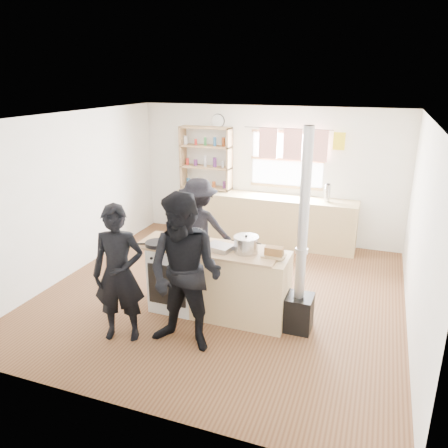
{
  "coord_description": "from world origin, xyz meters",
  "views": [
    {
      "loc": [
        1.96,
        -5.35,
        3.0
      ],
      "look_at": [
        0.06,
        -0.1,
        1.1
      ],
      "focal_mm": 35.0,
      "sensor_mm": 36.0,
      "label": 1
    }
  ],
  "objects_px": {
    "cooking_island": "(219,281)",
    "person_near_left": "(119,274)",
    "flue_heater": "(300,281)",
    "roast_tray": "(220,247)",
    "bread_board": "(274,252)",
    "person_far": "(199,229)",
    "thermos": "(328,193)",
    "stockpot_stove": "(195,235)",
    "stockpot_counter": "(246,244)",
    "skillet_greens": "(157,243)",
    "person_near_right": "(185,274)"
  },
  "relations": [
    {
      "from": "skillet_greens",
      "to": "stockpot_stove",
      "type": "relative_size",
      "value": 1.81
    },
    {
      "from": "person_near_right",
      "to": "person_far",
      "type": "relative_size",
      "value": 1.17
    },
    {
      "from": "cooking_island",
      "to": "person_near_left",
      "type": "bearing_deg",
      "value": -134.69
    },
    {
      "from": "cooking_island",
      "to": "flue_heater",
      "type": "distance_m",
      "value": 1.07
    },
    {
      "from": "roast_tray",
      "to": "person_far",
      "type": "distance_m",
      "value": 1.26
    },
    {
      "from": "stockpot_stove",
      "to": "flue_heater",
      "type": "bearing_deg",
      "value": -6.39
    },
    {
      "from": "skillet_greens",
      "to": "person_far",
      "type": "height_order",
      "value": "person_far"
    },
    {
      "from": "roast_tray",
      "to": "stockpot_stove",
      "type": "relative_size",
      "value": 1.68
    },
    {
      "from": "person_near_right",
      "to": "stockpot_stove",
      "type": "bearing_deg",
      "value": 109.79
    },
    {
      "from": "stockpot_stove",
      "to": "person_near_right",
      "type": "xyz_separation_m",
      "value": [
        0.3,
        -0.96,
        -0.09
      ]
    },
    {
      "from": "thermos",
      "to": "roast_tray",
      "type": "distance_m",
      "value": 2.98
    },
    {
      "from": "cooking_island",
      "to": "stockpot_counter",
      "type": "height_order",
      "value": "stockpot_counter"
    },
    {
      "from": "thermos",
      "to": "stockpot_counter",
      "type": "relative_size",
      "value": 0.99
    },
    {
      "from": "stockpot_counter",
      "to": "person_near_right",
      "type": "relative_size",
      "value": 0.17
    },
    {
      "from": "person_near_right",
      "to": "bread_board",
      "type": "bearing_deg",
      "value": 47.27
    },
    {
      "from": "cooking_island",
      "to": "stockpot_counter",
      "type": "bearing_deg",
      "value": -1.17
    },
    {
      "from": "person_far",
      "to": "cooking_island",
      "type": "bearing_deg",
      "value": 110.55
    },
    {
      "from": "bread_board",
      "to": "person_far",
      "type": "height_order",
      "value": "person_far"
    },
    {
      "from": "stockpot_counter",
      "to": "flue_heater",
      "type": "distance_m",
      "value": 0.78
    },
    {
      "from": "roast_tray",
      "to": "skillet_greens",
      "type": "bearing_deg",
      "value": -170.43
    },
    {
      "from": "flue_heater",
      "to": "roast_tray",
      "type": "bearing_deg",
      "value": -178.48
    },
    {
      "from": "stockpot_counter",
      "to": "flue_heater",
      "type": "bearing_deg",
      "value": -1.03
    },
    {
      "from": "stockpot_counter",
      "to": "thermos",
      "type": "bearing_deg",
      "value": 77.19
    },
    {
      "from": "flue_heater",
      "to": "person_near_left",
      "type": "xyz_separation_m",
      "value": [
        -1.95,
        -0.88,
        0.17
      ]
    },
    {
      "from": "person_far",
      "to": "thermos",
      "type": "bearing_deg",
      "value": -147.67
    },
    {
      "from": "roast_tray",
      "to": "thermos",
      "type": "bearing_deg",
      "value": 71.09
    },
    {
      "from": "skillet_greens",
      "to": "person_far",
      "type": "distance_m",
      "value": 1.17
    },
    {
      "from": "flue_heater",
      "to": "person_far",
      "type": "distance_m",
      "value": 2.01
    },
    {
      "from": "stockpot_counter",
      "to": "skillet_greens",
      "type": "bearing_deg",
      "value": -171.25
    },
    {
      "from": "stockpot_counter",
      "to": "person_near_left",
      "type": "height_order",
      "value": "person_near_left"
    },
    {
      "from": "roast_tray",
      "to": "bread_board",
      "type": "height_order",
      "value": "bread_board"
    },
    {
      "from": "thermos",
      "to": "bread_board",
      "type": "relative_size",
      "value": 1.09
    },
    {
      "from": "skillet_greens",
      "to": "person_near_right",
      "type": "xyz_separation_m",
      "value": [
        0.69,
        -0.64,
        -0.04
      ]
    },
    {
      "from": "skillet_greens",
      "to": "stockpot_counter",
      "type": "relative_size",
      "value": 1.25
    },
    {
      "from": "stockpot_stove",
      "to": "flue_heater",
      "type": "height_order",
      "value": "flue_heater"
    },
    {
      "from": "cooking_island",
      "to": "skillet_greens",
      "type": "height_order",
      "value": "skillet_greens"
    },
    {
      "from": "roast_tray",
      "to": "person_far",
      "type": "bearing_deg",
      "value": 125.17
    },
    {
      "from": "thermos",
      "to": "bread_board",
      "type": "distance_m",
      "value": 2.8
    },
    {
      "from": "cooking_island",
      "to": "person_far",
      "type": "relative_size",
      "value": 1.25
    },
    {
      "from": "person_near_right",
      "to": "stockpot_counter",
      "type": "bearing_deg",
      "value": 63.5
    },
    {
      "from": "skillet_greens",
      "to": "person_far",
      "type": "xyz_separation_m",
      "value": [
        0.09,
        1.16,
        -0.17
      ]
    },
    {
      "from": "thermos",
      "to": "person_far",
      "type": "distance_m",
      "value": 2.48
    },
    {
      "from": "person_far",
      "to": "stockpot_stove",
      "type": "bearing_deg",
      "value": 95.35
    },
    {
      "from": "stockpot_counter",
      "to": "stockpot_stove",
      "type": "bearing_deg",
      "value": 168.78
    },
    {
      "from": "thermos",
      "to": "skillet_greens",
      "type": "distance_m",
      "value": 3.45
    },
    {
      "from": "stockpot_stove",
      "to": "person_far",
      "type": "height_order",
      "value": "person_far"
    },
    {
      "from": "cooking_island",
      "to": "stockpot_stove",
      "type": "relative_size",
      "value": 9.16
    },
    {
      "from": "thermos",
      "to": "flue_heater",
      "type": "distance_m",
      "value": 2.82
    },
    {
      "from": "roast_tray",
      "to": "stockpot_counter",
      "type": "height_order",
      "value": "stockpot_counter"
    },
    {
      "from": "cooking_island",
      "to": "roast_tray",
      "type": "bearing_deg",
      "value": -53.67
    }
  ]
}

